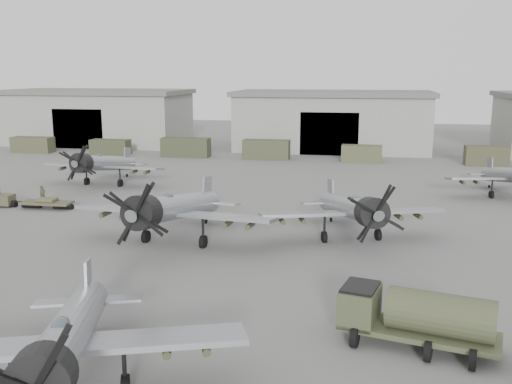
{
  "coord_description": "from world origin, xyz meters",
  "views": [
    {
      "loc": [
        5.05,
        -24.8,
        11.46
      ],
      "look_at": [
        -3.02,
        16.94,
        2.5
      ],
      "focal_mm": 40.0,
      "sensor_mm": 36.0,
      "label": 1
    }
  ],
  "objects_px": {
    "aircraft_mid_1": "(172,209)",
    "ground_crew": "(43,195)",
    "aircraft_mid_2": "(353,209)",
    "tug_trailer": "(19,201)",
    "fuel_tanker": "(417,315)",
    "aircraft_far_0": "(102,164)",
    "aircraft_near_1": "(66,341)"
  },
  "relations": [
    {
      "from": "tug_trailer",
      "to": "ground_crew",
      "type": "bearing_deg",
      "value": 38.34
    },
    {
      "from": "aircraft_near_1",
      "to": "aircraft_mid_1",
      "type": "relative_size",
      "value": 0.9
    },
    {
      "from": "ground_crew",
      "to": "tug_trailer",
      "type": "bearing_deg",
      "value": 151.84
    },
    {
      "from": "fuel_tanker",
      "to": "aircraft_near_1",
      "type": "bearing_deg",
      "value": -138.87
    },
    {
      "from": "tug_trailer",
      "to": "aircraft_mid_1",
      "type": "bearing_deg",
      "value": -27.03
    },
    {
      "from": "aircraft_mid_1",
      "to": "tug_trailer",
      "type": "relative_size",
      "value": 1.89
    },
    {
      "from": "aircraft_mid_2",
      "to": "ground_crew",
      "type": "xyz_separation_m",
      "value": [
        -27.05,
        6.13,
        -1.46
      ]
    },
    {
      "from": "aircraft_mid_1",
      "to": "ground_crew",
      "type": "xyz_separation_m",
      "value": [
        -15.24,
        9.34,
        -1.69
      ]
    },
    {
      "from": "aircraft_near_1",
      "to": "ground_crew",
      "type": "xyz_separation_m",
      "value": [
        -17.75,
        27.79,
        -1.46
      ]
    },
    {
      "from": "aircraft_far_0",
      "to": "fuel_tanker",
      "type": "bearing_deg",
      "value": -42.79
    },
    {
      "from": "aircraft_mid_1",
      "to": "fuel_tanker",
      "type": "distance_m",
      "value": 19.07
    },
    {
      "from": "aircraft_far_0",
      "to": "tug_trailer",
      "type": "bearing_deg",
      "value": -102.21
    },
    {
      "from": "aircraft_far_0",
      "to": "ground_crew",
      "type": "bearing_deg",
      "value": -95.02
    },
    {
      "from": "fuel_tanker",
      "to": "ground_crew",
      "type": "bearing_deg",
      "value": 157.96
    },
    {
      "from": "aircraft_mid_2",
      "to": "tug_trailer",
      "type": "relative_size",
      "value": 1.7
    },
    {
      "from": "aircraft_far_0",
      "to": "ground_crew",
      "type": "xyz_separation_m",
      "value": [
        -1.34,
        -8.93,
        -1.44
      ]
    },
    {
      "from": "aircraft_mid_2",
      "to": "ground_crew",
      "type": "height_order",
      "value": "aircraft_mid_2"
    },
    {
      "from": "aircraft_mid_1",
      "to": "fuel_tanker",
      "type": "height_order",
      "value": "aircraft_mid_1"
    },
    {
      "from": "aircraft_mid_2",
      "to": "aircraft_far_0",
      "type": "height_order",
      "value": "aircraft_mid_2"
    },
    {
      "from": "aircraft_mid_1",
      "to": "tug_trailer",
      "type": "bearing_deg",
      "value": 160.24
    },
    {
      "from": "ground_crew",
      "to": "aircraft_mid_1",
      "type": "bearing_deg",
      "value": -99.35
    },
    {
      "from": "aircraft_far_0",
      "to": "fuel_tanker",
      "type": "xyz_separation_m",
      "value": [
        28.77,
        -30.14,
        -0.84
      ]
    },
    {
      "from": "aircraft_mid_1",
      "to": "aircraft_far_0",
      "type": "height_order",
      "value": "aircraft_mid_1"
    },
    {
      "from": "tug_trailer",
      "to": "aircraft_mid_2",
      "type": "bearing_deg",
      "value": -11.0
    },
    {
      "from": "aircraft_near_1",
      "to": "tug_trailer",
      "type": "height_order",
      "value": "aircraft_near_1"
    },
    {
      "from": "aircraft_mid_2",
      "to": "aircraft_far_0",
      "type": "xyz_separation_m",
      "value": [
        -25.71,
        15.06,
        -0.03
      ]
    },
    {
      "from": "aircraft_mid_2",
      "to": "fuel_tanker",
      "type": "height_order",
      "value": "aircraft_mid_2"
    },
    {
      "from": "aircraft_mid_1",
      "to": "fuel_tanker",
      "type": "xyz_separation_m",
      "value": [
        14.88,
        -11.87,
        -1.09
      ]
    },
    {
      "from": "aircraft_far_0",
      "to": "aircraft_mid_2",
      "type": "bearing_deg",
      "value": -26.82
    },
    {
      "from": "aircraft_mid_1",
      "to": "ground_crew",
      "type": "distance_m",
      "value": 17.95
    },
    {
      "from": "aircraft_far_0",
      "to": "tug_trailer",
      "type": "distance_m",
      "value": 10.75
    },
    {
      "from": "fuel_tanker",
      "to": "ground_crew",
      "type": "relative_size",
      "value": 4.02
    }
  ]
}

